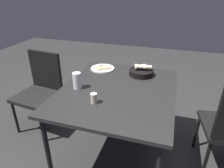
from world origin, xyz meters
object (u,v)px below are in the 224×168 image
(chair_far, at_px, (41,87))
(pepper_shaker, at_px, (94,99))
(dining_table, at_px, (118,94))
(beer_glass, at_px, (77,81))
(pizza_plate, at_px, (103,68))
(bread_basket, at_px, (141,72))

(chair_far, bearing_deg, pepper_shaker, -118.88)
(dining_table, distance_m, pepper_shaker, 0.32)
(dining_table, height_order, beer_glass, beer_glass)
(pepper_shaker, bearing_deg, dining_table, -22.16)
(pizza_plate, relative_size, beer_glass, 1.76)
(pepper_shaker, bearing_deg, pizza_plate, 14.41)
(pizza_plate, distance_m, pepper_shaker, 0.71)
(pepper_shaker, xyz_separation_m, chair_far, (0.48, 0.86, -0.26))
(pizza_plate, relative_size, pepper_shaker, 3.12)
(pizza_plate, height_order, beer_glass, beer_glass)
(bread_basket, xyz_separation_m, chair_far, (-0.17, 1.12, -0.26))
(bread_basket, height_order, pepper_shaker, bread_basket)
(bread_basket, xyz_separation_m, beer_glass, (-0.46, 0.49, 0.03))
(chair_far, bearing_deg, beer_glass, -114.44)
(pepper_shaker, distance_m, chair_far, 1.02)
(dining_table, height_order, chair_far, chair_far)
(dining_table, bearing_deg, bread_basket, -21.15)
(pizza_plate, bearing_deg, pepper_shaker, -165.59)
(chair_far, bearing_deg, dining_table, -101.09)
(bread_basket, relative_size, chair_far, 0.27)
(beer_glass, distance_m, pepper_shaker, 0.30)
(beer_glass, bearing_deg, pepper_shaker, -129.02)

